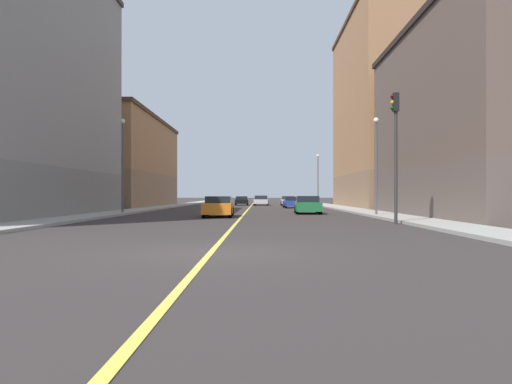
% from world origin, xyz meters
% --- Properties ---
extents(ground_plane, '(400.00, 400.00, 0.00)m').
position_xyz_m(ground_plane, '(0.00, 0.00, 0.00)').
color(ground_plane, '#332C2B').
rests_on(ground_plane, ground).
extents(sidewalk_left, '(2.52, 168.00, 0.15)m').
position_xyz_m(sidewalk_left, '(9.50, 49.00, 0.07)').
color(sidewalk_left, '#9E9B93').
rests_on(sidewalk_left, ground).
extents(sidewalk_right, '(2.52, 168.00, 0.15)m').
position_xyz_m(sidewalk_right, '(-9.50, 49.00, 0.07)').
color(sidewalk_right, '#9E9B93').
rests_on(sidewalk_right, ground).
extents(lane_center_stripe, '(0.16, 154.00, 0.01)m').
position_xyz_m(lane_center_stripe, '(0.00, 49.00, 0.01)').
color(lane_center_stripe, '#E5D14C').
rests_on(lane_center_stripe, ground).
extents(building_left_near, '(8.96, 21.18, 12.41)m').
position_xyz_m(building_left_near, '(15.09, 19.06, 6.21)').
color(building_left_near, brown).
rests_on(building_left_near, ground).
extents(building_left_mid, '(8.96, 22.07, 20.80)m').
position_xyz_m(building_left_mid, '(15.09, 42.62, 10.41)').
color(building_left_mid, '#8F6B4F').
rests_on(building_left_mid, ground).
extents(building_right_midblock, '(8.96, 25.77, 10.48)m').
position_xyz_m(building_right_midblock, '(-15.09, 46.32, 5.25)').
color(building_right_midblock, '#8F6B4F').
rests_on(building_right_midblock, ground).
extents(traffic_light_left_near, '(0.40, 0.32, 6.41)m').
position_xyz_m(traffic_light_left_near, '(7.82, 11.91, 4.12)').
color(traffic_light_left_near, '#2D2D2D').
rests_on(traffic_light_left_near, ground).
extents(street_lamp_left_near, '(0.36, 0.36, 6.37)m').
position_xyz_m(street_lamp_left_near, '(8.84, 20.42, 4.06)').
color(street_lamp_left_near, '#4C4C51').
rests_on(street_lamp_left_near, ground).
extents(street_lamp_right_near, '(0.36, 0.36, 6.82)m').
position_xyz_m(street_lamp_right_near, '(-8.84, 23.77, 4.30)').
color(street_lamp_right_near, '#4C4C51').
rests_on(street_lamp_right_near, ground).
extents(street_lamp_left_far, '(0.36, 0.36, 6.63)m').
position_xyz_m(street_lamp_left_far, '(8.84, 54.18, 4.20)').
color(street_lamp_left_far, '#4C4C51').
rests_on(street_lamp_left_far, ground).
extents(car_silver, '(1.99, 3.97, 1.30)m').
position_xyz_m(car_silver, '(1.27, 53.76, 0.63)').
color(car_silver, silver).
rests_on(car_silver, ground).
extents(car_teal, '(1.84, 4.17, 1.24)m').
position_xyz_m(car_teal, '(1.24, 61.70, 0.61)').
color(car_teal, '#196670').
rests_on(car_teal, ground).
extents(car_white, '(1.89, 3.97, 1.23)m').
position_xyz_m(car_white, '(4.78, 52.85, 0.61)').
color(car_white, white).
rests_on(car_white, ground).
extents(car_black, '(1.88, 4.23, 1.20)m').
position_xyz_m(car_black, '(-1.35, 54.77, 0.60)').
color(car_black, black).
rests_on(car_black, ground).
extents(car_orange, '(1.94, 4.57, 1.34)m').
position_xyz_m(car_orange, '(-1.51, 19.80, 0.66)').
color(car_orange, orange).
rests_on(car_orange, ground).
extents(car_green, '(2.01, 4.42, 1.34)m').
position_xyz_m(car_green, '(4.76, 25.23, 0.66)').
color(car_green, '#1E6B38').
rests_on(car_green, ground).
extents(car_blue, '(1.91, 4.49, 1.22)m').
position_xyz_m(car_blue, '(4.60, 41.40, 0.61)').
color(car_blue, '#23389E').
rests_on(car_blue, ground).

